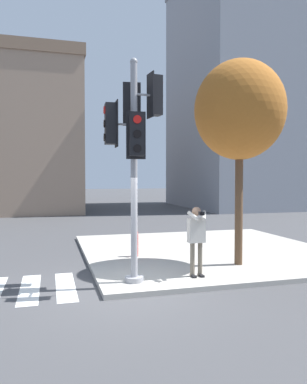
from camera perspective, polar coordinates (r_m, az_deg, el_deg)
The scene contains 7 objects.
ground_plane at distance 8.50m, azimuth -4.63°, elevation -14.90°, with size 160.00×160.00×0.00m, color #424244.
sidewalk_corner at distance 12.77m, azimuth 8.06°, elevation -8.86°, with size 8.00×8.00×0.12m.
traffic_signal_pole at distance 8.53m, azimuth -3.03°, elevation 8.53°, with size 1.36×1.37×5.05m.
person_photographer at distance 9.09m, azimuth 6.58°, elevation -6.47°, with size 0.50×0.53×1.68m.
street_tree at distance 10.60m, azimuth 12.99°, elevation 11.97°, with size 2.45×2.45×5.56m.
fire_hydrant at distance 11.43m, azimuth -2.74°, elevation -7.83°, with size 0.16×0.22×0.79m.
building_right at distance 35.15m, azimuth 14.98°, elevation 14.85°, with size 12.45×12.36×20.54m.
Camera 1 is at (-1.54, -7.98, 2.48)m, focal length 35.00 mm.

